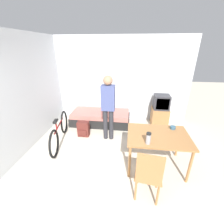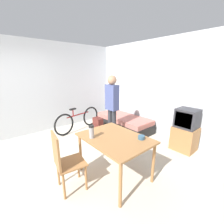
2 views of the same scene
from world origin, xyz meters
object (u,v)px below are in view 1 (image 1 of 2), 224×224
wooden_chair (149,174)px  bicycle (60,131)px  dining_table (158,139)px  person_standing (108,104)px  backpack (83,129)px  mate_bowl (173,128)px  daybed (101,118)px  tv (160,111)px  thermos_flask (148,138)px

wooden_chair → bicycle: 2.55m
dining_table → person_standing: bearing=141.3°
backpack → mate_bowl: bearing=-16.8°
daybed → tv: (1.91, 0.14, 0.28)m
daybed → wooden_chair: (1.27, -2.57, 0.34)m
person_standing → backpack: (-0.73, 0.04, -0.81)m
dining_table → mate_bowl: (0.34, 0.29, 0.12)m
daybed → wooden_chair: 2.89m
tv → person_standing: size_ratio=0.58×
backpack → daybed: bearing=67.1°
tv → mate_bowl: tv is taller
bicycle → mate_bowl: bearing=-5.8°
daybed → person_standing: 1.24m
dining_table → wooden_chair: (-0.25, -0.82, -0.12)m
dining_table → backpack: size_ratio=2.74×
tv → daybed: bearing=-175.9°
backpack → dining_table: bearing=-27.0°
thermos_flask → mate_bowl: size_ratio=2.00×
daybed → mate_bowl: bearing=-38.2°
dining_table → backpack: dining_table is taller
daybed → bicycle: size_ratio=1.11×
backpack → tv: bearing=22.6°
bicycle → mate_bowl: (2.72, -0.28, 0.45)m
person_standing → thermos_flask: bearing=-53.7°
dining_table → bicycle: (-2.38, 0.56, -0.34)m
bicycle → person_standing: bearing=15.5°
tv → backpack: tv is taller
tv → backpack: (-2.25, -0.94, -0.27)m
dining_table → thermos_flask: bearing=-127.1°
bicycle → thermos_flask: size_ratio=7.63×
thermos_flask → tv: bearing=74.2°
tv → mate_bowl: bearing=-91.6°
person_standing → backpack: size_ratio=3.95×
dining_table → thermos_flask: thermos_flask is taller
dining_table → backpack: 2.14m
tv → wooden_chair: size_ratio=1.02×
thermos_flask → mate_bowl: (0.58, 0.60, -0.09)m
daybed → tv: tv is taller
daybed → thermos_flask: 2.53m
person_standing → mate_bowl: person_standing is taller
tv → backpack: 2.45m
wooden_chair → tv: bearing=76.8°
bicycle → thermos_flask: thermos_flask is taller
person_standing → daybed: bearing=114.7°
mate_bowl → daybed: bearing=141.8°
wooden_chair → person_standing: size_ratio=0.57×
daybed → tv: size_ratio=1.86×
thermos_flask → backpack: bearing=142.2°
person_standing → backpack: 1.09m
dining_table → mate_bowl: size_ratio=10.82×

